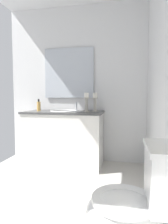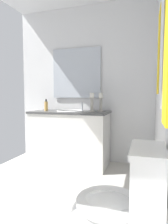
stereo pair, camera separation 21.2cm
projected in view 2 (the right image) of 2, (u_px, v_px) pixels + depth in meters
The scene contains 12 objects.
floor at pixel (43, 200), 1.98m from camera, with size 2.74×2.23×0.02m, color beige.
wall_back at pixel (166, 72), 1.55m from camera, with size 2.74×0.04×2.45m, color white.
wall_left at pixel (84, 84), 3.19m from camera, with size 0.04×2.23×2.45m, color white.
vanity_cabinet at pixel (70, 138), 2.98m from camera, with size 0.58×1.16×0.81m.
sink_basin at pixel (70, 114), 2.95m from camera, with size 0.40×0.40×0.24m.
mirror at pixel (76, 73), 3.17m from camera, with size 0.02×0.80×0.79m, color silver.
candle_holder_tall at pixel (101, 102), 2.83m from camera, with size 0.09×0.09×0.27m.
candle_holder_short at pixel (92, 102), 2.80m from camera, with size 0.09×0.09×0.27m.
soap_bottle at pixel (46, 106), 3.05m from camera, with size 0.06×0.06×0.18m.
toilet at pixel (120, 209), 1.16m from camera, with size 0.39×0.54×0.75m.
towel_near_vanity at pixel (162, 52), 1.01m from camera, with size 0.16×0.03×0.43m, color yellow.
towel_center at pixel (165, 49), 0.81m from camera, with size 0.17×0.03×0.49m, color white.
Camera 2 is at (1.69, 0.97, 1.03)m, focal length 31.62 mm.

